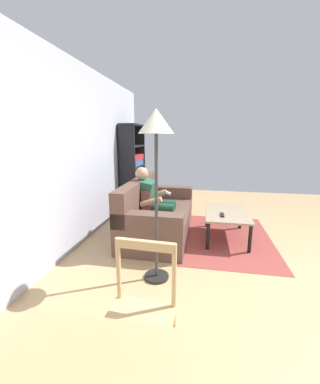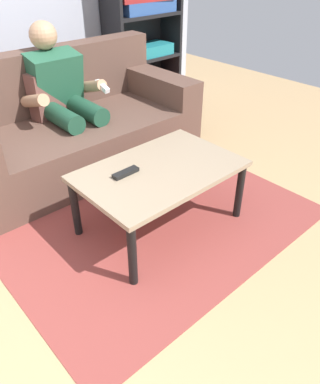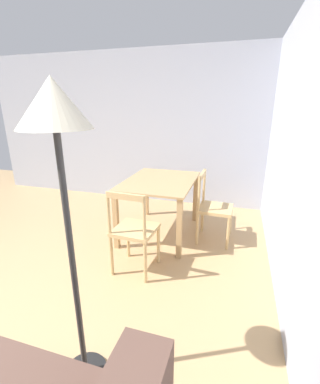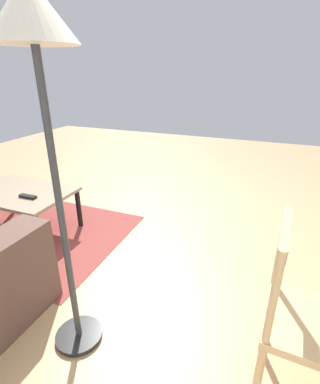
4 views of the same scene
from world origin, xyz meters
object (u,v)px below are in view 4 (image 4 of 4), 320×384
at_px(tv_remote, 28,196).
at_px(floor_lamp, 37,57).
at_px(dining_chair_facing_couch, 307,323).
at_px(coffee_table, 20,196).

distance_m(tv_remote, floor_lamp, 1.73).
height_order(tv_remote, dining_chair_facing_couch, dining_chair_facing_couch).
bearing_deg(coffee_table, tv_remote, 157.13).
relative_size(coffee_table, floor_lamp, 0.54).
bearing_deg(tv_remote, coffee_table, -113.82).
bearing_deg(floor_lamp, coffee_table, -34.11).
distance_m(coffee_table, dining_chair_facing_couch, 2.58).
xyz_separation_m(coffee_table, dining_chair_facing_couch, (-2.47, 0.74, 0.09)).
relative_size(tv_remote, dining_chair_facing_couch, 0.18).
xyz_separation_m(dining_chair_facing_couch, floor_lamp, (1.19, 0.12, 1.09)).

